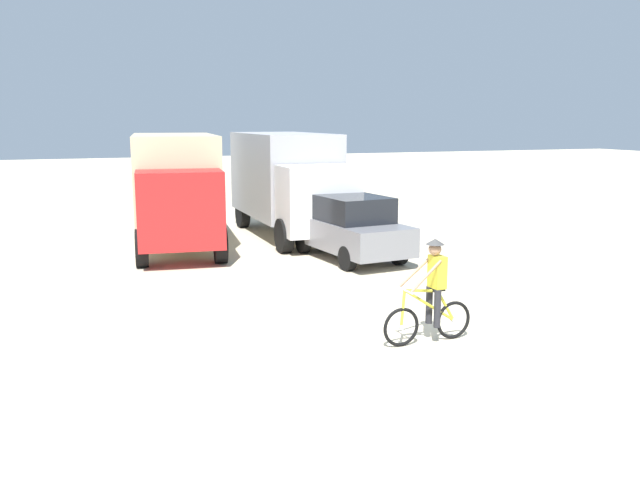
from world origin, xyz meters
name	(u,v)px	position (x,y,z in m)	size (l,w,h in m)	color
ground_plane	(388,334)	(0.00, 0.00, 0.00)	(120.00, 120.00, 0.00)	beige
box_truck_tan_camper	(176,185)	(-2.19, 9.94, 1.87)	(3.10, 6.97, 3.35)	#CCB78E
box_truck_grey_hauler	(289,179)	(1.57, 10.60, 1.87)	(2.43, 6.76, 3.35)	#9E9EA3
sedan_parked	(350,227)	(1.97, 6.41, 0.88)	(2.23, 4.37, 1.76)	slate
cyclist_orange_shirt	(432,295)	(0.49, -0.64, 0.85)	(1.73, 0.52, 1.82)	black
supply_crate	(386,246)	(3.16, 6.61, 0.23)	(0.76, 0.96, 0.47)	#4C5199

